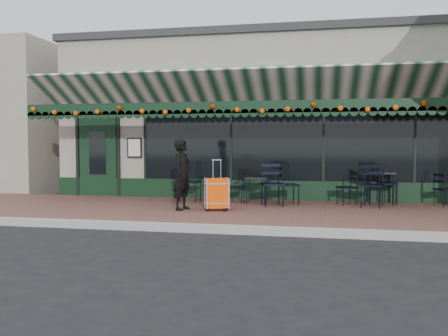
% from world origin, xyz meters
% --- Properties ---
extents(ground, '(80.00, 80.00, 0.00)m').
position_xyz_m(ground, '(0.00, 0.00, 0.00)').
color(ground, black).
rests_on(ground, ground).
extents(sidewalk, '(18.00, 4.00, 0.15)m').
position_xyz_m(sidewalk, '(0.00, 2.00, 0.07)').
color(sidewalk, brown).
rests_on(sidewalk, ground).
extents(curb, '(18.00, 0.16, 0.15)m').
position_xyz_m(curb, '(0.00, -0.08, 0.07)').
color(curb, '#9E9E99').
rests_on(curb, ground).
extents(restaurant_building, '(12.00, 9.60, 4.50)m').
position_xyz_m(restaurant_building, '(0.00, 7.84, 2.27)').
color(restaurant_building, gray).
rests_on(restaurant_building, ground).
extents(woman, '(0.49, 0.64, 1.57)m').
position_xyz_m(woman, '(-1.66, 1.66, 0.93)').
color(woman, black).
rests_on(woman, sidewalk).
extents(suitcase, '(0.55, 0.43, 1.11)m').
position_xyz_m(suitcase, '(-0.89, 1.68, 0.52)').
color(suitcase, '#FF4E08').
rests_on(suitcase, sidewalk).
extents(cafe_table_a, '(0.63, 0.63, 0.78)m').
position_xyz_m(cafe_table_a, '(2.76, 3.61, 0.85)').
color(cafe_table_a, black).
rests_on(cafe_table_a, sidewalk).
extents(cafe_table_b, '(0.52, 0.52, 0.64)m').
position_xyz_m(cafe_table_b, '(-0.19, 3.05, 0.73)').
color(cafe_table_b, black).
rests_on(cafe_table_b, sidewalk).
extents(chair_a_left, '(0.54, 0.54, 0.81)m').
position_xyz_m(chair_a_left, '(1.95, 3.30, 0.56)').
color(chair_a_left, black).
rests_on(chair_a_left, sidewalk).
extents(chair_a_right, '(0.54, 0.54, 0.97)m').
position_xyz_m(chair_a_right, '(2.94, 3.62, 0.63)').
color(chair_a_right, black).
rests_on(chair_a_right, sidewalk).
extents(chair_a_front, '(0.61, 0.61, 0.99)m').
position_xyz_m(chair_a_front, '(2.49, 2.92, 0.65)').
color(chair_a_front, black).
rests_on(chair_a_front, sidewalk).
extents(chair_a_extra, '(0.52, 0.52, 0.78)m').
position_xyz_m(chair_a_extra, '(4.16, 3.37, 0.54)').
color(chair_a_extra, black).
rests_on(chair_a_extra, sidewalk).
extents(chair_b_left, '(0.39, 0.39, 0.75)m').
position_xyz_m(chair_b_left, '(-0.70, 3.13, 0.53)').
color(chair_b_left, black).
rests_on(chair_b_left, sidewalk).
extents(chair_b_right, '(0.60, 0.60, 0.92)m').
position_xyz_m(chair_b_right, '(0.58, 3.03, 0.61)').
color(chair_b_right, black).
rests_on(chair_b_right, sidewalk).
extents(chair_b_front, '(0.63, 0.63, 1.00)m').
position_xyz_m(chair_b_front, '(0.22, 2.70, 0.65)').
color(chair_b_front, black).
rests_on(chair_b_front, sidewalk).
extents(chair_solo, '(0.52, 0.52, 0.99)m').
position_xyz_m(chair_solo, '(-1.88, 3.08, 0.65)').
color(chair_solo, black).
rests_on(chair_solo, sidewalk).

